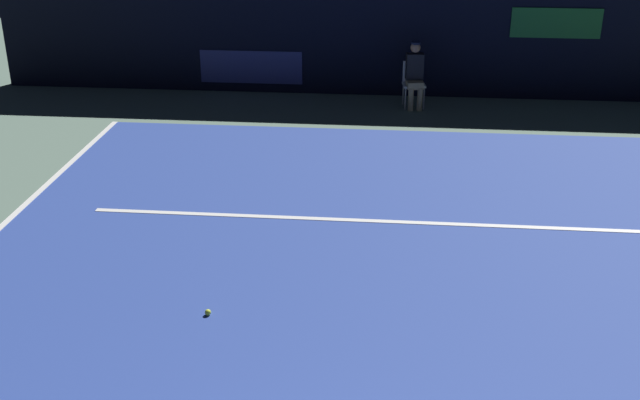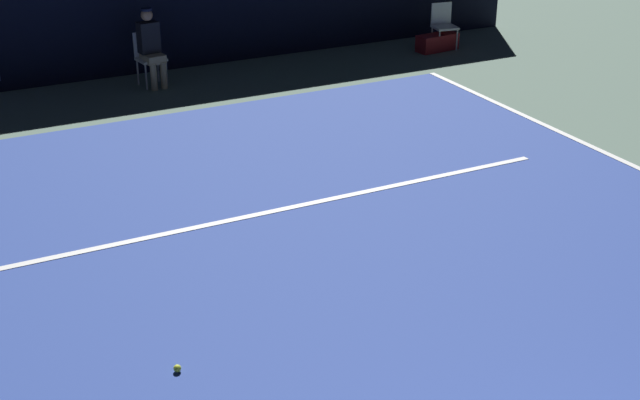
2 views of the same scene
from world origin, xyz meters
name	(u,v)px [view 2 (image 2 of 2)]	position (x,y,z in m)	size (l,w,h in m)	color
ground_plane	(339,300)	(0.00, 5.18, 0.00)	(32.62, 32.62, 0.00)	slate
court_surface	(339,299)	(0.00, 5.18, 0.01)	(10.44, 12.37, 0.01)	#2D479E
line_service	(253,215)	(0.00, 7.35, 0.01)	(8.14, 0.10, 0.01)	white
back_wall	(100,2)	(0.00, 13.90, 1.30)	(16.74, 0.33, 2.60)	black
line_judge_on_chair	(150,46)	(0.54, 12.93, 0.69)	(0.49, 0.56, 1.32)	white
courtside_chair_near	(443,23)	(6.31, 12.73, 0.50)	(0.50, 0.48, 0.88)	white
tennis_ball	(177,368)	(-1.83, 4.73, 0.05)	(0.07, 0.07, 0.07)	#CCE033
equipment_bag	(437,42)	(6.14, 12.66, 0.16)	(0.84, 0.32, 0.32)	maroon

